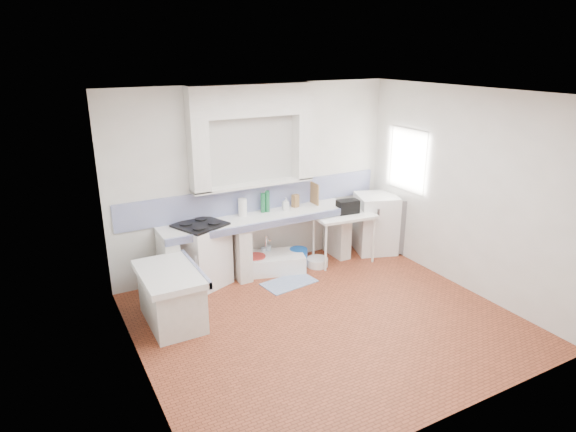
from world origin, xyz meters
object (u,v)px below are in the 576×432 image
sink (272,263)px  fridge (375,223)px  stove (202,255)px  side_table (344,238)px

sink → fridge: (1.90, -0.11, 0.37)m
sink → fridge: size_ratio=1.00×
stove → side_table: (2.25, -0.30, -0.05)m
stove → sink: bearing=-25.9°
stove → sink: 1.14m
sink → fridge: bearing=13.4°
stove → fridge: 2.99m
side_table → sink: bearing=174.4°
stove → sink: (1.08, -0.07, -0.33)m
sink → side_table: side_table is taller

